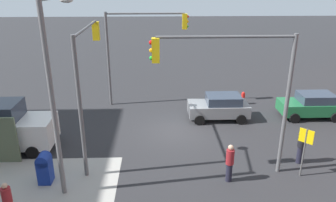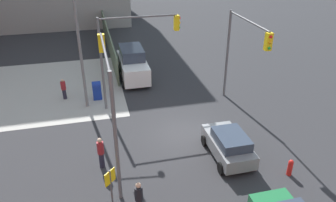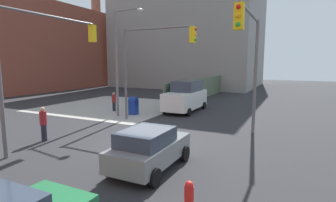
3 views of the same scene
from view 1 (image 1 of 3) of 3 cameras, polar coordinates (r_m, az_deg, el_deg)
name	(u,v)px [view 1 (image 1 of 3)]	position (r m, az deg, el deg)	size (l,w,h in m)	color
ground_plane	(177,131)	(19.70, 1.62, -5.20)	(120.00, 120.00, 0.00)	#28282B
traffic_signal_nw_corner	(236,77)	(14.15, 11.73, 4.04)	(6.08, 0.36, 6.50)	#59595B
traffic_signal_se_corner	(139,40)	(22.55, -5.11, 10.53)	(5.58, 0.36, 6.50)	#59595B
traffic_signal_ne_corner	(87,67)	(16.12, -13.92, 5.80)	(0.36, 5.50, 6.50)	#59595B
street_lamp_corner	(55,85)	(13.45, -19.12, 2.58)	(0.71, 2.66, 8.00)	slate
warning_sign_two_way	(305,144)	(15.96, 22.75, -6.99)	(0.48, 0.48, 2.40)	#4C4C4C
mailbox_blue	(45,167)	(15.74, -20.70, -10.74)	(0.56, 0.64, 1.43)	navy
fire_hydrant	(243,98)	(24.14, 12.93, 0.54)	(0.26, 0.26, 0.94)	red
hatchback_gray	(219,107)	(21.25, 8.94, -0.97)	(3.83, 2.02, 1.62)	slate
sedan_green	(311,105)	(23.23, 23.69, -0.62)	(3.88, 2.02, 1.62)	#1E6638
pedestrian_crossing	(8,201)	(14.07, -26.15, -15.36)	(0.36, 0.36, 1.62)	maroon
pedestrian_waiting	(230,162)	(14.99, 10.70, -10.46)	(0.36, 0.36, 1.82)	maroon
pedestrian_walking_north	(301,146)	(17.32, 22.17, -7.20)	(0.36, 0.36, 1.83)	black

